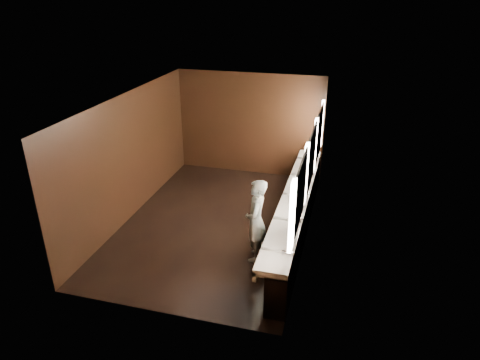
{
  "coord_description": "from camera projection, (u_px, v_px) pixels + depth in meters",
  "views": [
    {
      "loc": [
        2.66,
        -7.92,
        4.87
      ],
      "look_at": [
        0.53,
        0.0,
        1.11
      ],
      "focal_mm": 32.0,
      "sensor_mm": 36.0,
      "label": 1
    }
  ],
  "objects": [
    {
      "name": "sink_counter",
      "position": [
        298.0,
        213.0,
        8.98
      ],
      "size": [
        0.55,
        5.4,
        1.01
      ],
      "color": "black",
      "rests_on": "floor"
    },
    {
      "name": "wall_right",
      "position": [
        311.0,
        175.0,
        8.55
      ],
      "size": [
        0.02,
        6.0,
        2.8
      ],
      "primitive_type": "cube",
      "color": "black",
      "rests_on": "floor"
    },
    {
      "name": "wall_front",
      "position": [
        154.0,
        239.0,
        6.39
      ],
      "size": [
        4.0,
        0.02,
        2.8
      ],
      "primitive_type": "cube",
      "color": "black",
      "rests_on": "floor"
    },
    {
      "name": "wall_back",
      "position": [
        250.0,
        124.0,
        11.66
      ],
      "size": [
        4.0,
        0.02,
        2.8
      ],
      "primitive_type": "cube",
      "color": "black",
      "rests_on": "floor"
    },
    {
      "name": "wall_left",
      "position": [
        130.0,
        156.0,
        9.5
      ],
      "size": [
        0.02,
        6.0,
        2.8
      ],
      "primitive_type": "cube",
      "color": "black",
      "rests_on": "floor"
    },
    {
      "name": "floor",
      "position": [
        217.0,
        222.0,
        9.61
      ],
      "size": [
        6.0,
        6.0,
        0.0
      ],
      "primitive_type": "plane",
      "color": "black",
      "rests_on": "ground"
    },
    {
      "name": "trash_bin",
      "position": [
        285.0,
        226.0,
        8.92
      ],
      "size": [
        0.44,
        0.44,
        0.58
      ],
      "primitive_type": "cylinder",
      "rotation": [
        0.0,
        0.0,
        0.21
      ],
      "color": "black",
      "rests_on": "floor"
    },
    {
      "name": "ceiling",
      "position": [
        214.0,
        100.0,
        8.44
      ],
      "size": [
        4.0,
        6.0,
        0.02
      ],
      "primitive_type": "cube",
      "color": "#2D2D2B",
      "rests_on": "wall_back"
    },
    {
      "name": "mirror_band",
      "position": [
        311.0,
        159.0,
        8.41
      ],
      "size": [
        0.06,
        5.03,
        1.15
      ],
      "color": "white",
      "rests_on": "wall_right"
    },
    {
      "name": "person",
      "position": [
        256.0,
        221.0,
        8.04
      ],
      "size": [
        0.44,
        0.63,
        1.65
      ],
      "primitive_type": "imported",
      "rotation": [
        0.0,
        0.0,
        -1.49
      ],
      "color": "#86B0C8",
      "rests_on": "floor"
    }
  ]
}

